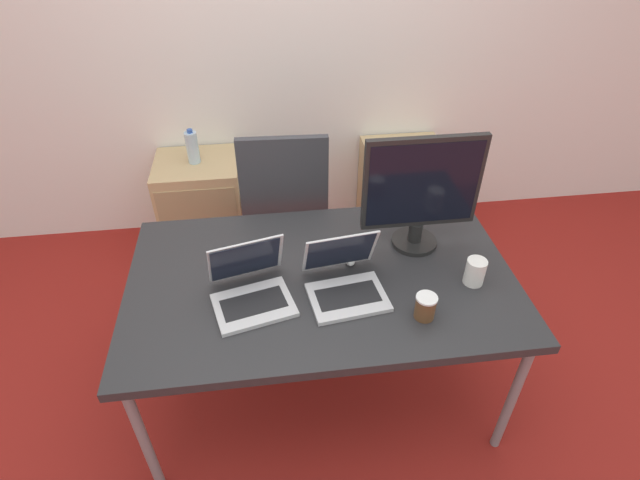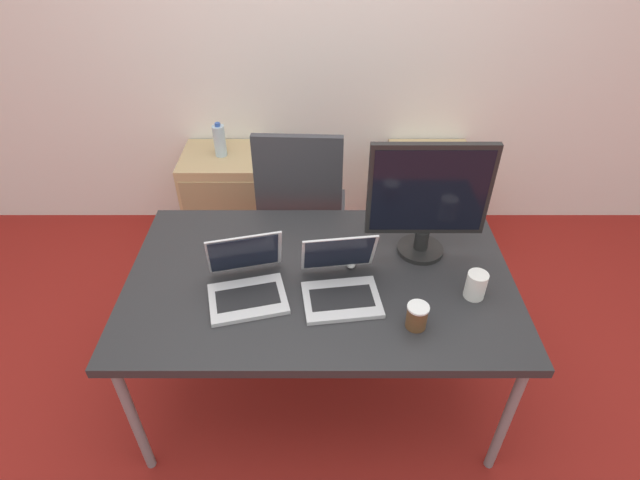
% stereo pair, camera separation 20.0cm
% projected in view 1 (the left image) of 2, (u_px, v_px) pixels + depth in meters
% --- Properties ---
extents(ground_plane, '(14.00, 14.00, 0.00)m').
position_uv_depth(ground_plane, '(321.00, 383.00, 2.50)').
color(ground_plane, maroon).
extents(wall_back, '(10.00, 0.05, 2.60)m').
position_uv_depth(wall_back, '(288.00, 29.00, 2.88)').
color(wall_back, white).
rests_on(wall_back, ground_plane).
extents(desk, '(1.59, 0.96, 0.72)m').
position_uv_depth(desk, '(321.00, 284.00, 2.09)').
color(desk, '#28282B').
rests_on(desk, ground_plane).
extents(office_chair, '(0.56, 0.57, 1.06)m').
position_uv_depth(office_chair, '(286.00, 228.00, 2.88)').
color(office_chair, '#232326').
rests_on(office_chair, ground_plane).
extents(cabinet_left, '(0.51, 0.45, 0.62)m').
position_uv_depth(cabinet_left, '(202.00, 204.00, 3.22)').
color(cabinet_left, tan).
rests_on(cabinet_left, ground_plane).
extents(cabinet_right, '(0.51, 0.45, 0.62)m').
position_uv_depth(cabinet_right, '(401.00, 190.00, 3.36)').
color(cabinet_right, tan).
rests_on(cabinet_right, ground_plane).
extents(water_bottle, '(0.07, 0.07, 0.21)m').
position_uv_depth(water_bottle, '(192.00, 147.00, 2.97)').
color(water_bottle, silver).
rests_on(water_bottle, cabinet_left).
extents(laptop_left, '(0.34, 0.36, 0.23)m').
position_uv_depth(laptop_left, '(251.00, 289.00, 1.92)').
color(laptop_left, silver).
rests_on(laptop_left, desk).
extents(laptop_right, '(0.32, 0.34, 0.23)m').
position_uv_depth(laptop_right, '(345.00, 281.00, 1.96)').
color(laptop_right, silver).
rests_on(laptop_right, desk).
extents(monitor, '(0.50, 0.20, 0.52)m').
position_uv_depth(monitor, '(421.00, 192.00, 2.06)').
color(monitor, black).
rests_on(monitor, desk).
extents(mouse, '(0.04, 0.06, 0.03)m').
position_uv_depth(mouse, '(350.00, 260.00, 2.11)').
color(mouse, silver).
rests_on(mouse, desk).
extents(coffee_cup_white, '(0.08, 0.08, 0.11)m').
position_uv_depth(coffee_cup_white, '(475.00, 272.00, 1.99)').
color(coffee_cup_white, white).
rests_on(coffee_cup_white, desk).
extents(coffee_cup_brown, '(0.08, 0.08, 0.10)m').
position_uv_depth(coffee_cup_brown, '(425.00, 307.00, 1.85)').
color(coffee_cup_brown, brown).
rests_on(coffee_cup_brown, desk).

